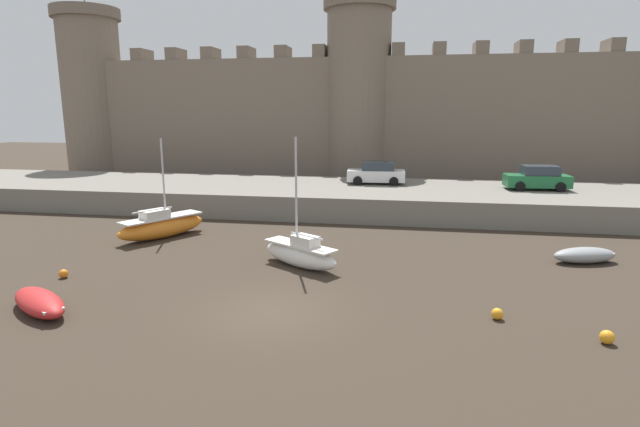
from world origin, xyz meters
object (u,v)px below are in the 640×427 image
(car_quay_east, at_px, (377,173))
(sailboat_near_channel_left, at_px, (162,226))
(sailboat_foreground_left, at_px, (300,253))
(rowboat_foreground_centre, at_px, (39,302))
(mooring_buoy_off_centre, at_px, (497,314))
(car_quay_centre_east, at_px, (538,178))
(mooring_buoy_mid_mud, at_px, (64,274))
(mooring_buoy_near_channel, at_px, (607,337))
(rowboat_midflat_centre, at_px, (585,255))

(car_quay_east, bearing_deg, sailboat_near_channel_left, -133.51)
(sailboat_foreground_left, bearing_deg, rowboat_foreground_centre, -140.20)
(sailboat_foreground_left, distance_m, rowboat_foreground_centre, 10.16)
(mooring_buoy_off_centre, relative_size, car_quay_east, 0.09)
(sailboat_foreground_left, distance_m, mooring_buoy_off_centre, 8.86)
(sailboat_near_channel_left, height_order, car_quay_centre_east, sailboat_near_channel_left)
(car_quay_centre_east, xyz_separation_m, car_quay_east, (-10.81, 0.86, 0.00))
(rowboat_foreground_centre, bearing_deg, mooring_buoy_off_centre, 7.48)
(mooring_buoy_mid_mud, relative_size, car_quay_east, 0.09)
(sailboat_foreground_left, distance_m, mooring_buoy_near_channel, 12.02)
(rowboat_midflat_centre, height_order, mooring_buoy_off_centre, rowboat_midflat_centre)
(mooring_buoy_near_channel, bearing_deg, mooring_buoy_off_centre, 156.10)
(sailboat_foreground_left, bearing_deg, car_quay_east, 81.03)
(rowboat_midflat_centre, distance_m, mooring_buoy_near_channel, 8.80)
(rowboat_midflat_centre, bearing_deg, car_quay_east, 129.43)
(rowboat_foreground_centre, xyz_separation_m, mooring_buoy_off_centre, (15.44, 2.03, -0.18))
(sailboat_foreground_left, height_order, sailboat_near_channel_left, sailboat_foreground_left)
(car_quay_centre_east, relative_size, car_quay_east, 1.00)
(sailboat_foreground_left, relative_size, mooring_buoy_mid_mud, 15.60)
(car_quay_centre_east, bearing_deg, mooring_buoy_off_centre, -106.48)
(rowboat_midflat_centre, xyz_separation_m, mooring_buoy_mid_mud, (-22.01, -5.95, -0.19))
(sailboat_foreground_left, relative_size, rowboat_foreground_centre, 1.66)
(sailboat_near_channel_left, height_order, car_quay_east, sailboat_near_channel_left)
(mooring_buoy_mid_mud, xyz_separation_m, mooring_buoy_off_centre, (17.00, -1.31, 0.01))
(mooring_buoy_near_channel, xyz_separation_m, mooring_buoy_off_centre, (-2.91, 1.29, -0.02))
(mooring_buoy_near_channel, bearing_deg, rowboat_foreground_centre, -177.70)
(mooring_buoy_near_channel, xyz_separation_m, car_quay_centre_east, (2.66, 20.13, 2.14))
(sailboat_foreground_left, distance_m, car_quay_centre_east, 19.60)
(sailboat_foreground_left, relative_size, car_quay_centre_east, 1.37)
(rowboat_foreground_centre, distance_m, mooring_buoy_off_centre, 15.57)
(sailboat_near_channel_left, xyz_separation_m, car_quay_centre_east, (21.71, 10.63, 1.69))
(car_quay_east, bearing_deg, sailboat_foreground_left, -98.97)
(sailboat_near_channel_left, bearing_deg, sailboat_foreground_left, -23.78)
(sailboat_near_channel_left, distance_m, mooring_buoy_near_channel, 21.29)
(rowboat_foreground_centre, bearing_deg, sailboat_foreground_left, 39.80)
(sailboat_foreground_left, xyz_separation_m, mooring_buoy_near_channel, (10.55, -5.76, -0.40))
(mooring_buoy_mid_mud, bearing_deg, sailboat_near_channel_left, 82.83)
(mooring_buoy_near_channel, bearing_deg, car_quay_east, 111.19)
(rowboat_foreground_centre, bearing_deg, sailboat_near_channel_left, 93.90)
(sailboat_foreground_left, relative_size, sailboat_near_channel_left, 1.07)
(mooring_buoy_near_channel, distance_m, mooring_buoy_mid_mud, 20.08)
(mooring_buoy_near_channel, xyz_separation_m, mooring_buoy_mid_mud, (-19.92, 2.60, -0.03))
(sailboat_near_channel_left, xyz_separation_m, mooring_buoy_mid_mud, (-0.87, -6.91, -0.48))
(car_quay_centre_east, height_order, car_quay_east, same)
(rowboat_midflat_centre, height_order, car_quay_east, car_quay_east)
(rowboat_foreground_centre, xyz_separation_m, sailboat_near_channel_left, (-0.70, 10.25, 0.30))
(sailboat_near_channel_left, height_order, mooring_buoy_near_channel, sailboat_near_channel_left)
(rowboat_midflat_centre, relative_size, mooring_buoy_near_channel, 7.46)
(rowboat_midflat_centre, relative_size, mooring_buoy_mid_mud, 8.56)
(rowboat_foreground_centre, height_order, mooring_buoy_mid_mud, rowboat_foreground_centre)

